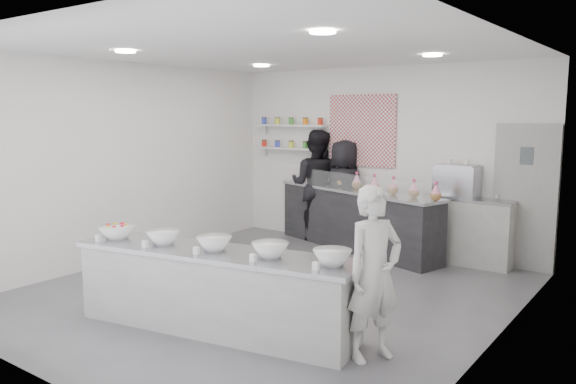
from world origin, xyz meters
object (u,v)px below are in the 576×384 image
object	(u,v)px
woman_prep	(374,274)
prep_counter	(215,290)
espresso_ledge	(466,231)
espresso_machine	(457,182)
staff_right	(344,192)
back_bar	(356,219)
staff_left	(316,185)

from	to	relation	value
woman_prep	prep_counter	bearing A→B (deg)	126.28
espresso_ledge	espresso_machine	distance (m)	0.75
espresso_machine	staff_right	world-z (taller)	staff_right
espresso_machine	staff_right	xyz separation A→B (m)	(-1.98, 0.07, -0.34)
back_bar	staff_right	world-z (taller)	staff_right
espresso_ledge	woman_prep	xyz separation A→B (m)	(0.40, -3.74, 0.31)
prep_counter	espresso_machine	xyz separation A→B (m)	(1.08, 4.09, 0.81)
back_bar	staff_left	xyz separation A→B (m)	(-0.96, 0.25, 0.47)
woman_prep	back_bar	bearing A→B (deg)	55.59
back_bar	espresso_ledge	bearing A→B (deg)	22.85
prep_counter	woman_prep	bearing A→B (deg)	1.67
espresso_machine	woman_prep	xyz separation A→B (m)	(0.57, -3.74, -0.43)
staff_left	espresso_machine	bearing A→B (deg)	164.69
prep_counter	staff_left	size ratio (longest dim) A/B	1.60
espresso_ledge	espresso_machine	world-z (taller)	espresso_machine
back_bar	espresso_machine	world-z (taller)	espresso_machine
espresso_machine	staff_right	distance (m)	2.01
espresso_machine	woman_prep	bearing A→B (deg)	-81.26
espresso_ledge	espresso_machine	xyz separation A→B (m)	(-0.17, 0.00, 0.73)
prep_counter	staff_right	distance (m)	4.29
prep_counter	woman_prep	world-z (taller)	woman_prep
back_bar	espresso_ledge	size ratio (longest dim) A/B	2.43
staff_left	back_bar	bearing A→B (deg)	151.61
espresso_ledge	prep_counter	bearing A→B (deg)	-107.01
prep_counter	back_bar	size ratio (longest dim) A/B	0.96
prep_counter	back_bar	xyz separation A→B (m)	(-0.52, 3.91, 0.08)
staff_left	staff_right	distance (m)	0.58
prep_counter	back_bar	distance (m)	3.95
prep_counter	back_bar	bearing A→B (deg)	87.12
prep_counter	espresso_ledge	xyz separation A→B (m)	(1.25, 4.09, 0.07)
espresso_machine	woman_prep	size ratio (longest dim) A/B	0.38
back_bar	prep_counter	bearing A→B (deg)	-65.39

